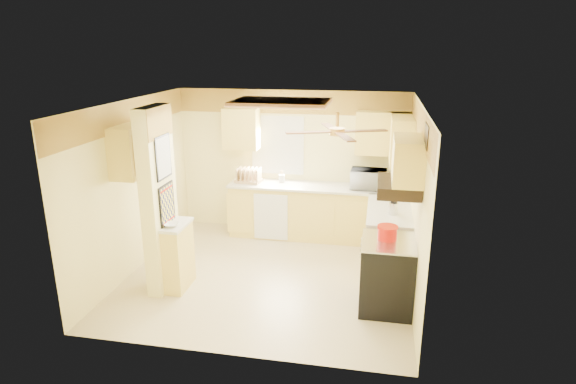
% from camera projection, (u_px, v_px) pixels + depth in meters
% --- Properties ---
extents(floor, '(4.00, 4.00, 0.00)m').
position_uv_depth(floor, '(268.00, 276.00, 7.03)').
color(floor, beige).
rests_on(floor, ground).
extents(ceiling, '(4.00, 4.00, 0.00)m').
position_uv_depth(ceiling, '(266.00, 103.00, 6.29)').
color(ceiling, white).
rests_on(ceiling, wall_back).
extents(wall_back, '(4.00, 0.00, 4.00)m').
position_uv_depth(wall_back, '(292.00, 162.00, 8.44)').
color(wall_back, '#FFF09B').
rests_on(wall_back, floor).
extents(wall_front, '(4.00, 0.00, 4.00)m').
position_uv_depth(wall_front, '(225.00, 249.00, 4.87)').
color(wall_front, '#FFF09B').
rests_on(wall_front, floor).
extents(wall_left, '(0.00, 3.80, 3.80)m').
position_uv_depth(wall_left, '(134.00, 187.00, 7.01)').
color(wall_left, '#FFF09B').
rests_on(wall_left, floor).
extents(wall_right, '(0.00, 3.80, 3.80)m').
position_uv_depth(wall_right, '(416.00, 203.00, 6.30)').
color(wall_right, '#FFF09B').
rests_on(wall_right, floor).
extents(wallpaper_border, '(4.00, 0.02, 0.40)m').
position_uv_depth(wallpaper_border, '(292.00, 102.00, 8.11)').
color(wallpaper_border, gold).
rests_on(wallpaper_border, wall_back).
extents(partition_column, '(0.20, 0.70, 2.50)m').
position_uv_depth(partition_column, '(159.00, 201.00, 6.38)').
color(partition_column, '#FFF09B').
rests_on(partition_column, floor).
extents(partition_ledge, '(0.25, 0.55, 0.90)m').
position_uv_depth(partition_ledge, '(178.00, 257.00, 6.58)').
color(partition_ledge, '#FFE569').
rests_on(partition_ledge, floor).
extents(ledge_top, '(0.28, 0.58, 0.04)m').
position_uv_depth(ledge_top, '(176.00, 225.00, 6.44)').
color(ledge_top, silver).
rests_on(ledge_top, partition_ledge).
extents(lower_cabinets_back, '(3.00, 0.60, 0.90)m').
position_uv_depth(lower_cabinets_back, '(317.00, 213.00, 8.30)').
color(lower_cabinets_back, '#FFE569').
rests_on(lower_cabinets_back, floor).
extents(lower_cabinets_right, '(0.60, 1.40, 0.90)m').
position_uv_depth(lower_cabinets_right, '(388.00, 240.00, 7.15)').
color(lower_cabinets_right, '#FFE569').
rests_on(lower_cabinets_right, floor).
extents(countertop_back, '(3.04, 0.64, 0.04)m').
position_uv_depth(countertop_back, '(317.00, 187.00, 8.16)').
color(countertop_back, silver).
rests_on(countertop_back, lower_cabinets_back).
extents(countertop_right, '(0.64, 1.44, 0.04)m').
position_uv_depth(countertop_right, '(390.00, 210.00, 7.01)').
color(countertop_right, silver).
rests_on(countertop_right, lower_cabinets_right).
extents(dishwasher_panel, '(0.58, 0.02, 0.80)m').
position_uv_depth(dishwasher_panel, '(271.00, 217.00, 8.15)').
color(dishwasher_panel, white).
rests_on(dishwasher_panel, lower_cabinets_back).
extents(window, '(0.92, 0.02, 1.02)m').
position_uv_depth(window, '(278.00, 145.00, 8.38)').
color(window, white).
rests_on(window, wall_back).
extents(upper_cab_back_left, '(0.60, 0.35, 0.70)m').
position_uv_depth(upper_cab_back_left, '(241.00, 129.00, 8.25)').
color(upper_cab_back_left, '#FFE569').
rests_on(upper_cab_back_left, wall_back).
extents(upper_cab_back_right, '(0.90, 0.35, 0.70)m').
position_uv_depth(upper_cab_back_right, '(384.00, 133.00, 7.82)').
color(upper_cab_back_right, '#FFE569').
rests_on(upper_cab_back_right, wall_back).
extents(upper_cab_right, '(0.35, 1.00, 0.70)m').
position_uv_depth(upper_cab_right, '(402.00, 139.00, 7.32)').
color(upper_cab_right, '#FFE569').
rests_on(upper_cab_right, wall_right).
extents(upper_cab_left_wall, '(0.35, 0.75, 0.70)m').
position_uv_depth(upper_cab_left_wall, '(133.00, 150.00, 6.57)').
color(upper_cab_left_wall, '#FFE569').
rests_on(upper_cab_left_wall, wall_left).
extents(upper_cab_over_stove, '(0.35, 0.76, 0.52)m').
position_uv_depth(upper_cab_over_stove, '(408.00, 160.00, 5.61)').
color(upper_cab_over_stove, '#FFE569').
rests_on(upper_cab_over_stove, wall_right).
extents(stove, '(0.68, 0.77, 0.92)m').
position_uv_depth(stove, '(387.00, 274.00, 6.07)').
color(stove, black).
rests_on(stove, floor).
extents(range_hood, '(0.50, 0.76, 0.14)m').
position_uv_depth(range_hood, '(399.00, 186.00, 5.72)').
color(range_hood, black).
rests_on(range_hood, upper_cab_over_stove).
extents(poster_menu, '(0.02, 0.42, 0.57)m').
position_uv_depth(poster_menu, '(163.00, 157.00, 6.18)').
color(poster_menu, black).
rests_on(poster_menu, partition_column).
extents(poster_nashville, '(0.02, 0.42, 0.57)m').
position_uv_depth(poster_nashville, '(167.00, 205.00, 6.38)').
color(poster_nashville, black).
rests_on(poster_nashville, partition_column).
extents(ceiling_light_panel, '(1.35, 0.95, 0.06)m').
position_uv_depth(ceiling_light_panel, '(281.00, 102.00, 6.75)').
color(ceiling_light_panel, brown).
rests_on(ceiling_light_panel, ceiling).
extents(ceiling_fan, '(1.15, 1.15, 0.26)m').
position_uv_depth(ceiling_fan, '(337.00, 131.00, 5.51)').
color(ceiling_fan, gold).
rests_on(ceiling_fan, ceiling).
extents(vent_grate, '(0.02, 0.40, 0.25)m').
position_uv_depth(vent_grate, '(427.00, 136.00, 5.15)').
color(vent_grate, black).
rests_on(vent_grate, wall_right).
extents(microwave, '(0.60, 0.42, 0.32)m').
position_uv_depth(microwave, '(369.00, 179.00, 7.95)').
color(microwave, white).
rests_on(microwave, countertop_back).
extents(bowl, '(0.23, 0.23, 0.05)m').
position_uv_depth(bowl, '(172.00, 225.00, 6.33)').
color(bowl, white).
rests_on(bowl, ledge_top).
extents(dutch_oven, '(0.26, 0.26, 0.17)m').
position_uv_depth(dutch_oven, '(387.00, 233.00, 5.97)').
color(dutch_oven, red).
rests_on(dutch_oven, stove).
extents(kettle, '(0.13, 0.13, 0.20)m').
position_uv_depth(kettle, '(393.00, 208.00, 6.76)').
color(kettle, silver).
rests_on(kettle, countertop_right).
extents(dish_rack, '(0.46, 0.36, 0.25)m').
position_uv_depth(dish_rack, '(249.00, 177.00, 8.34)').
color(dish_rack, tan).
rests_on(dish_rack, countertop_back).
extents(utensil_crock, '(0.10, 0.10, 0.21)m').
position_uv_depth(utensil_crock, '(282.00, 178.00, 8.34)').
color(utensil_crock, white).
rests_on(utensil_crock, countertop_back).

